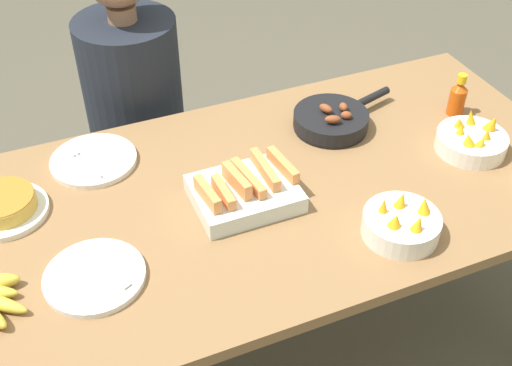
{
  "coord_description": "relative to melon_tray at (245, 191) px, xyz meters",
  "views": [
    {
      "loc": [
        -0.5,
        -1.19,
        1.87
      ],
      "look_at": [
        0.0,
        0.0,
        0.79
      ],
      "focal_mm": 45.0,
      "sensor_mm": 36.0,
      "label": 1
    }
  ],
  "objects": [
    {
      "name": "empty_plate_far_left",
      "position": [
        -0.42,
        -0.12,
        -0.03
      ],
      "size": [
        0.23,
        0.23,
        0.02
      ],
      "color": "silver",
      "rests_on": "dining_table"
    },
    {
      "name": "fruit_bowl_citrus",
      "position": [
        0.31,
        -0.26,
        0.0
      ],
      "size": [
        0.19,
        0.19,
        0.1
      ],
      "color": "silver",
      "rests_on": "dining_table"
    },
    {
      "name": "empty_plate_near_front",
      "position": [
        -0.33,
        0.31,
        -0.03
      ],
      "size": [
        0.24,
        0.24,
        0.02
      ],
      "color": "silver",
      "rests_on": "dining_table"
    },
    {
      "name": "person_figure",
      "position": [
        -0.13,
        0.68,
        -0.28
      ],
      "size": [
        0.36,
        0.36,
        1.24
      ],
      "color": "black",
      "rests_on": "ground_plane"
    },
    {
      "name": "fruit_bowl_mango",
      "position": [
        0.68,
        -0.04,
        -0.0
      ],
      "size": [
        0.2,
        0.2,
        0.11
      ],
      "color": "silver",
      "rests_on": "dining_table"
    },
    {
      "name": "hot_sauce_bottle",
      "position": [
        0.75,
        0.13,
        0.03
      ],
      "size": [
        0.05,
        0.05,
        0.14
      ],
      "color": "#C64C0F",
      "rests_on": "dining_table"
    },
    {
      "name": "frittata_plate_center",
      "position": [
        -0.58,
        0.19,
        -0.01
      ],
      "size": [
        0.22,
        0.22,
        0.06
      ],
      "color": "silver",
      "rests_on": "dining_table"
    },
    {
      "name": "dining_table",
      "position": [
        0.04,
        0.02,
        -0.13
      ],
      "size": [
        1.85,
        0.87,
        0.76
      ],
      "color": "olive",
      "rests_on": "ground_plane"
    },
    {
      "name": "ground_plane",
      "position": [
        0.04,
        0.02,
        -0.79
      ],
      "size": [
        14.0,
        14.0,
        0.0
      ],
      "primitive_type": "plane",
      "color": "#565142"
    },
    {
      "name": "melon_tray",
      "position": [
        0.0,
        0.0,
        0.0
      ],
      "size": [
        0.27,
        0.21,
        0.1
      ],
      "color": "silver",
      "rests_on": "dining_table"
    },
    {
      "name": "skillet",
      "position": [
        0.37,
        0.21,
        -0.01
      ],
      "size": [
        0.35,
        0.22,
        0.08
      ],
      "rotation": [
        0.0,
        0.0,
        0.29
      ],
      "color": "black",
      "rests_on": "dining_table"
    }
  ]
}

